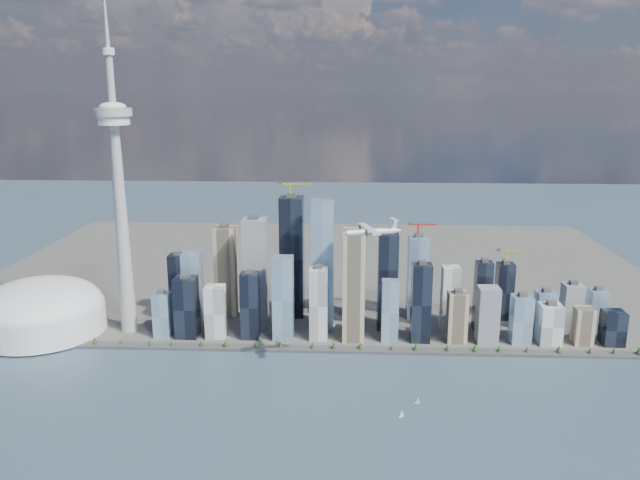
{
  "coord_description": "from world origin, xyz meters",
  "views": [
    {
      "loc": [
        58.02,
        -634.43,
        390.56
      ],
      "look_at": [
        15.87,
        260.0,
        171.65
      ],
      "focal_mm": 35.0,
      "sensor_mm": 36.0,
      "label": 1
    }
  ],
  "objects_px": {
    "sailboat_east": "(418,401)",
    "airplane": "(372,231)",
    "dome_stadium": "(41,310)",
    "sailboat_west": "(401,414)",
    "needle_tower": "(119,190)"
  },
  "relations": [
    {
      "from": "airplane",
      "to": "sailboat_east",
      "type": "height_order",
      "value": "airplane"
    },
    {
      "from": "needle_tower",
      "to": "dome_stadium",
      "type": "height_order",
      "value": "needle_tower"
    },
    {
      "from": "sailboat_west",
      "to": "needle_tower",
      "type": "bearing_deg",
      "value": 126.08
    },
    {
      "from": "dome_stadium",
      "to": "airplane",
      "type": "distance_m",
      "value": 577.03
    },
    {
      "from": "needle_tower",
      "to": "airplane",
      "type": "distance_m",
      "value": 422.54
    },
    {
      "from": "airplane",
      "to": "sailboat_west",
      "type": "xyz_separation_m",
      "value": [
        37.35,
        -86.42,
        -209.63
      ]
    },
    {
      "from": "sailboat_east",
      "to": "sailboat_west",
      "type": "bearing_deg",
      "value": -110.49
    },
    {
      "from": "sailboat_west",
      "to": "dome_stadium",
      "type": "bearing_deg",
      "value": 133.57
    },
    {
      "from": "dome_stadium",
      "to": "airplane",
      "type": "height_order",
      "value": "airplane"
    },
    {
      "from": "sailboat_east",
      "to": "airplane",
      "type": "bearing_deg",
      "value": 152.75
    },
    {
      "from": "sailboat_west",
      "to": "sailboat_east",
      "type": "relative_size",
      "value": 1.0
    },
    {
      "from": "dome_stadium",
      "to": "sailboat_east",
      "type": "bearing_deg",
      "value": -19.53
    },
    {
      "from": "needle_tower",
      "to": "dome_stadium",
      "type": "xyz_separation_m",
      "value": [
        -140.0,
        -10.0,
        -196.4
      ]
    },
    {
      "from": "dome_stadium",
      "to": "needle_tower",
      "type": "bearing_deg",
      "value": 4.09
    },
    {
      "from": "needle_tower",
      "to": "dome_stadium",
      "type": "bearing_deg",
      "value": -175.91
    }
  ]
}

